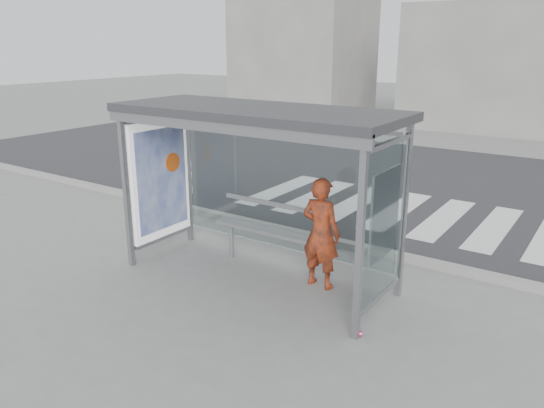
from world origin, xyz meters
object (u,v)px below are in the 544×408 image
at_px(bus_shelter, 237,149).
at_px(soda_can, 357,333).
at_px(person, 321,233).
at_px(bench, 271,231).

distance_m(bus_shelter, soda_can, 3.14).
bearing_deg(person, bench, -6.22).
height_order(person, soda_can, person).
relative_size(person, bench, 0.82).
height_order(bus_shelter, bench, bus_shelter).
relative_size(bus_shelter, soda_can, 31.90).
xyz_separation_m(bus_shelter, person, (1.28, 0.29, -1.15)).
height_order(person, bench, person).
bearing_deg(soda_can, person, 137.47).
distance_m(bus_shelter, person, 1.75).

